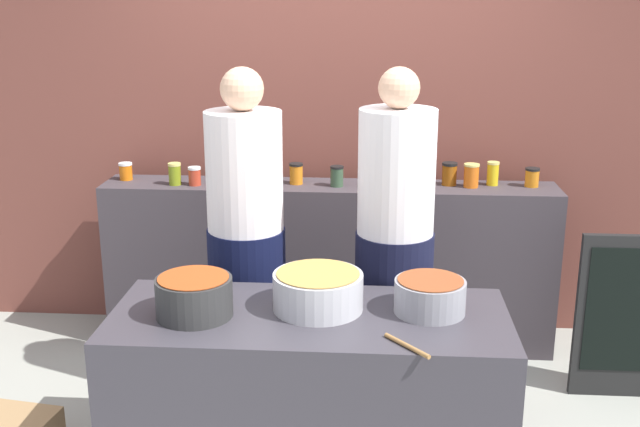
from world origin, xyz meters
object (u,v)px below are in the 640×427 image
(preserve_jar_1, at_px, (175,174))
(preserve_jar_8, at_px, (405,175))
(preserve_jar_12, at_px, (532,177))
(chalkboard_sign, at_px, (631,317))
(preserve_jar_10, at_px, (471,175))
(cooking_pot_right, at_px, (430,296))
(cook_in_cap, at_px, (394,267))
(cooking_pot_left, at_px, (194,297))
(preserve_jar_0, at_px, (126,171))
(preserve_jar_5, at_px, (296,174))
(preserve_jar_9, at_px, (449,174))
(preserve_jar_7, at_px, (381,177))
(preserve_jar_6, at_px, (337,176))
(preserve_jar_2, at_px, (195,176))
(cook_with_tongs, at_px, (247,260))
(preserve_jar_3, at_px, (231,172))
(wooden_spoon, at_px, (407,346))
(cooking_pot_center, at_px, (318,291))
(preserve_jar_11, at_px, (493,173))
(preserve_jar_4, at_px, (258,177))

(preserve_jar_1, distance_m, preserve_jar_8, 1.36)
(preserve_jar_12, distance_m, chalkboard_sign, 0.96)
(preserve_jar_10, bearing_deg, cooking_pot_right, -103.44)
(cooking_pot_right, height_order, cook_in_cap, cook_in_cap)
(preserve_jar_12, bearing_deg, cooking_pot_left, -138.30)
(preserve_jar_0, height_order, chalkboard_sign, preserve_jar_0)
(preserve_jar_1, height_order, preserve_jar_12, preserve_jar_1)
(preserve_jar_5, xyz_separation_m, cook_in_cap, (0.57, -0.84, -0.27))
(preserve_jar_8, bearing_deg, preserve_jar_9, 4.97)
(preserve_jar_7, height_order, cooking_pot_right, preserve_jar_7)
(cook_in_cap, distance_m, chalkboard_sign, 1.34)
(preserve_jar_6, bearing_deg, cooking_pot_right, -70.57)
(cook_in_cap, bearing_deg, chalkboard_sign, 12.12)
(preserve_jar_1, bearing_deg, cook_in_cap, -30.98)
(preserve_jar_2, bearing_deg, preserve_jar_12, 3.07)
(preserve_jar_6, xyz_separation_m, preserve_jar_10, (0.78, 0.04, 0.01))
(preserve_jar_9, bearing_deg, cook_with_tongs, -142.95)
(preserve_jar_3, height_order, preserve_jar_7, preserve_jar_7)
(cook_in_cap, xyz_separation_m, chalkboard_sign, (1.26, 0.27, -0.35))
(cooking_pot_left, bearing_deg, preserve_jar_2, 102.59)
(preserve_jar_3, relative_size, preserve_jar_5, 0.88)
(preserve_jar_10, relative_size, wooden_spoon, 0.57)
(preserve_jar_10, xyz_separation_m, cooking_pot_center, (-0.80, -1.34, -0.21))
(wooden_spoon, bearing_deg, preserve_jar_9, 79.98)
(preserve_jar_11, bearing_deg, cooking_pot_center, -123.58)
(preserve_jar_11, bearing_deg, preserve_jar_8, -175.66)
(preserve_jar_3, relative_size, cook_in_cap, 0.06)
(preserve_jar_4, xyz_separation_m, preserve_jar_5, (0.22, 0.06, 0.01))
(preserve_jar_11, height_order, cook_in_cap, cook_in_cap)
(preserve_jar_3, distance_m, chalkboard_sign, 2.38)
(cook_in_cap, bearing_deg, preserve_jar_0, 151.56)
(preserve_jar_6, bearing_deg, preserve_jar_1, -178.06)
(preserve_jar_5, bearing_deg, cook_in_cap, -56.05)
(preserve_jar_0, relative_size, wooden_spoon, 0.43)
(preserve_jar_6, bearing_deg, preserve_jar_3, 173.36)
(preserve_jar_5, relative_size, preserve_jar_11, 0.89)
(preserve_jar_1, height_order, preserve_jar_3, preserve_jar_1)
(cooking_pot_right, bearing_deg, preserve_jar_3, 128.50)
(preserve_jar_5, relative_size, cook_in_cap, 0.07)
(cooking_pot_right, height_order, wooden_spoon, cooking_pot_right)
(cooking_pot_right, bearing_deg, preserve_jar_7, 99.03)
(preserve_jar_9, relative_size, preserve_jar_10, 0.98)
(preserve_jar_6, height_order, preserve_jar_8, preserve_jar_8)
(preserve_jar_2, distance_m, cooking_pot_right, 1.83)
(preserve_jar_6, bearing_deg, preserve_jar_12, 3.65)
(preserve_jar_10, bearing_deg, preserve_jar_2, -177.57)
(preserve_jar_11, bearing_deg, cooking_pot_right, -107.90)
(cooking_pot_center, relative_size, cook_in_cap, 0.22)
(cooking_pot_right, relative_size, cook_in_cap, 0.17)
(preserve_jar_3, bearing_deg, preserve_jar_2, -151.65)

